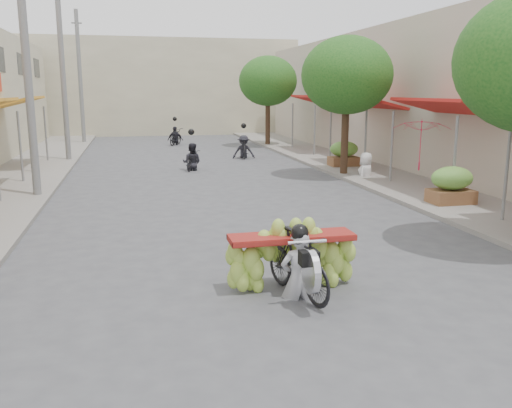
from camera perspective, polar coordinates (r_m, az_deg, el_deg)
The scene contains 18 objects.
ground at distance 6.75m, azimuth 11.12°, elevation -16.94°, with size 120.00×120.00×0.00m, color #4D4D51.
sidewalk_left at distance 21.10m, azimuth -25.05°, elevation 2.07°, with size 4.00×60.00×0.12m, color gray.
sidewalk_right at distance 22.71m, azimuth 12.01°, elevation 3.55°, with size 4.00×60.00×0.12m, color gray.
shophouse_row_right at distance 24.20m, azimuth 24.31°, elevation 10.26°, with size 9.77×40.00×6.00m.
far_building at distance 43.45m, azimuth -9.82°, elevation 12.01°, with size 20.00×6.00×7.00m, color #C2BA99.
utility_pole_mid at distance 17.63m, azimuth -23.00°, elevation 13.51°, with size 0.60×0.24×8.00m.
utility_pole_far at distance 26.55m, azimuth -19.67°, elevation 12.88°, with size 0.60×0.24×8.00m.
utility_pole_back at distance 35.50m, azimuth -18.03°, elevation 12.55°, with size 0.60×0.24×8.00m.
street_tree_mid at distance 20.94m, azimuth 9.54°, elevation 13.19°, with size 3.40×3.40×5.25m.
street_tree_far at distance 32.36m, azimuth 1.26°, elevation 12.80°, with size 3.40×3.40×5.25m.
produce_crate_mid at distance 16.16m, azimuth 19.91°, elevation 2.17°, with size 1.20×0.88×1.16m.
produce_crate_far at distance 23.22m, azimuth 9.24°, elevation 5.45°, with size 1.20×0.88×1.16m.
banana_motorbike at distance 8.74m, azimuth 4.18°, elevation -5.16°, with size 2.20×1.93×2.00m.
market_umbrella at distance 17.45m, azimuth 17.09°, elevation 8.61°, with size 2.33×2.33×1.61m.
pedestrian at distance 20.63m, azimuth 11.55°, elevation 5.34°, with size 0.97×0.95×1.73m.
bg_motorbike_a at distance 22.59m, azimuth -6.79°, elevation 5.54°, with size 0.99×1.49×1.95m.
bg_motorbike_b at distance 26.44m, azimuth -1.31°, elevation 6.64°, with size 1.12×1.79×1.95m.
bg_motorbike_c at distance 33.38m, azimuth -8.51°, elevation 7.48°, with size 1.30×1.87×1.95m.
Camera 1 is at (-2.51, -5.38, 3.22)m, focal length 38.00 mm.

